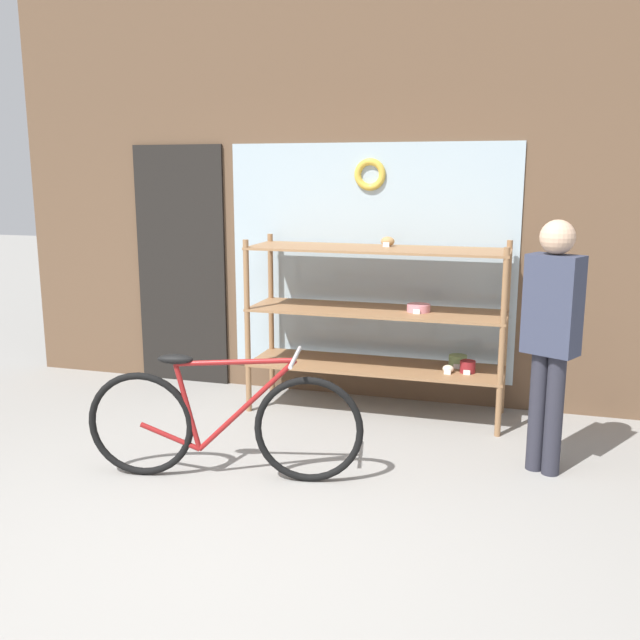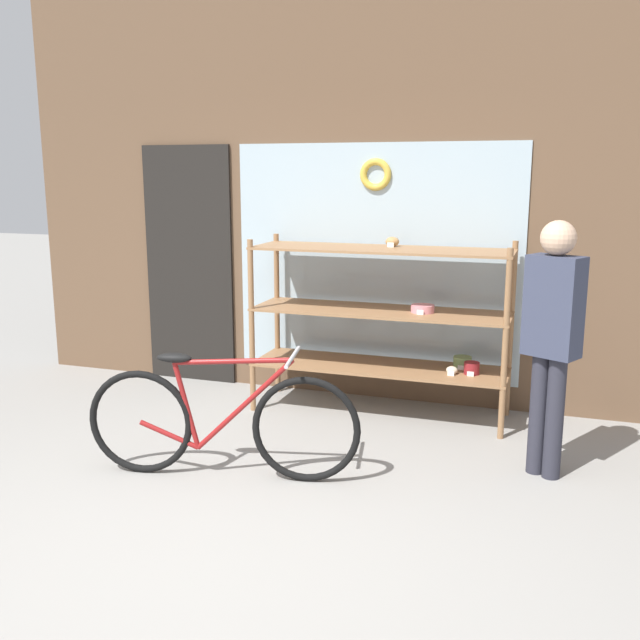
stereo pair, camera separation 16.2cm
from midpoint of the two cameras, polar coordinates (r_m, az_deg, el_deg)
name	(u,v)px [view 1 (the left image)]	position (r m, az deg, el deg)	size (l,w,h in m)	color
ground_plane	(207,553)	(3.81, -10.28, -17.84)	(30.00, 30.00, 0.00)	gray
storefront_facade	(344,177)	(5.91, 1.10, 11.34)	(6.03, 0.13, 3.75)	brown
display_case	(381,313)	(5.51, 4.04, 0.52)	(1.97, 0.57, 1.38)	#8E6642
bicycle	(223,423)	(4.47, -8.84, -8.16)	(1.69, 0.51, 0.80)	black
pedestrian	(551,328)	(4.55, 17.06, -0.64)	(0.37, 0.31, 1.59)	#282833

